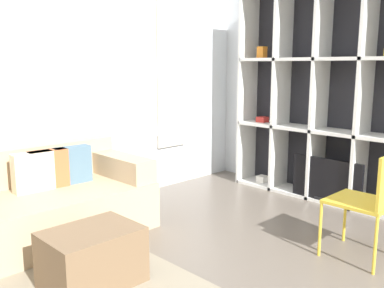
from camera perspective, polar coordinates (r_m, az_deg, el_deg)
The scene contains 6 objects.
wall_back at distance 4.37m, azimuth -19.84°, elevation 8.05°, with size 6.56×0.11×2.70m.
wall_right at distance 5.11m, azimuth 18.62°, elevation 8.33°, with size 0.07×4.40×2.70m, color silver.
shelving_unit at distance 4.98m, azimuth 16.90°, elevation 5.78°, with size 0.38×2.04×2.34m.
couch_main at distance 3.99m, azimuth -18.94°, elevation -7.51°, with size 1.74×0.94×0.76m.
ottoman at distance 3.09m, azimuth -13.17°, elevation -14.59°, with size 0.63×0.46×0.40m.
folding_chair at distance 3.55m, azimuth 22.96°, elevation -6.41°, with size 0.44×0.46×0.86m.
Camera 1 is at (-1.82, -0.74, 1.50)m, focal length 40.00 mm.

